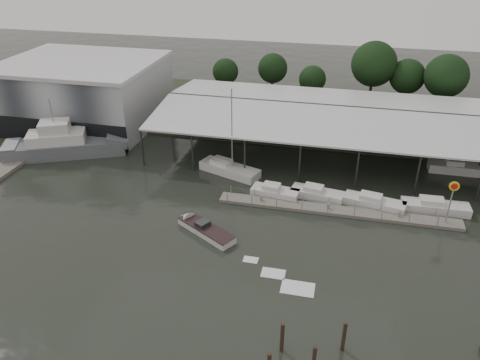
% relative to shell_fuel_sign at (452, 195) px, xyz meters
% --- Properties ---
extents(ground, '(200.00, 200.00, 0.00)m').
position_rel_shell_fuel_sign_xyz_m(ground, '(-27.00, -9.99, -3.93)').
color(ground, black).
rests_on(ground, ground).
extents(land_strip_far, '(140.00, 30.00, 0.30)m').
position_rel_shell_fuel_sign_xyz_m(land_strip_far, '(-27.00, 32.01, -3.83)').
color(land_strip_far, '#353B2C').
rests_on(land_strip_far, ground).
extents(land_strip_west, '(20.00, 40.00, 0.30)m').
position_rel_shell_fuel_sign_xyz_m(land_strip_west, '(-67.00, 20.01, -3.83)').
color(land_strip_west, '#353B2C').
rests_on(land_strip_west, ground).
extents(storage_warehouse, '(24.50, 20.50, 10.50)m').
position_rel_shell_fuel_sign_xyz_m(storage_warehouse, '(-55.00, 19.95, 1.36)').
color(storage_warehouse, '#ABB1B6').
rests_on(storage_warehouse, ground).
extents(covered_boat_shed, '(58.24, 24.00, 6.96)m').
position_rel_shell_fuel_sign_xyz_m(covered_boat_shed, '(-10.00, 18.01, 2.20)').
color(covered_boat_shed, silver).
rests_on(covered_boat_shed, ground).
extents(trawler_dock, '(3.00, 18.00, 0.50)m').
position_rel_shell_fuel_sign_xyz_m(trawler_dock, '(-57.00, 4.01, -3.68)').
color(trawler_dock, slate).
rests_on(trawler_dock, ground).
extents(floating_dock, '(28.00, 2.00, 1.40)m').
position_rel_shell_fuel_sign_xyz_m(floating_dock, '(-12.00, 0.01, -3.72)').
color(floating_dock, slate).
rests_on(floating_dock, ground).
extents(shell_fuel_sign, '(1.10, 0.18, 5.55)m').
position_rel_shell_fuel_sign_xyz_m(shell_fuel_sign, '(0.00, 0.00, 0.00)').
color(shell_fuel_sign, gray).
rests_on(shell_fuel_sign, ground).
extents(grey_trawler, '(17.89, 11.36, 8.84)m').
position_rel_shell_fuel_sign_xyz_m(grey_trawler, '(-51.38, 7.32, -2.35)').
color(grey_trawler, slate).
rests_on(grey_trawler, ground).
extents(white_sailboat, '(8.85, 5.39, 12.15)m').
position_rel_shell_fuel_sign_xyz_m(white_sailboat, '(-26.75, 6.74, -3.28)').
color(white_sailboat, silver).
rests_on(white_sailboat, ground).
extents(speedboat_underway, '(17.01, 11.02, 2.00)m').
position_rel_shell_fuel_sign_xyz_m(speedboat_underway, '(-26.23, -7.19, -3.53)').
color(speedboat_underway, silver).
rests_on(speedboat_underway, ground).
extents(moored_cruiser_0, '(6.07, 2.93, 1.70)m').
position_rel_shell_fuel_sign_xyz_m(moored_cruiser_0, '(-19.70, 2.02, -3.31)').
color(moored_cruiser_0, silver).
rests_on(moored_cruiser_0, ground).
extents(moored_cruiser_1, '(6.72, 3.26, 1.70)m').
position_rel_shell_fuel_sign_xyz_m(moored_cruiser_1, '(-14.59, 2.80, -3.31)').
color(moored_cruiser_1, silver).
rests_on(moored_cruiser_1, ground).
extents(moored_cruiser_2, '(7.46, 3.62, 1.70)m').
position_rel_shell_fuel_sign_xyz_m(moored_cruiser_2, '(-7.78, 2.21, -3.31)').
color(moored_cruiser_2, silver).
rests_on(moored_cruiser_2, ground).
extents(moored_cruiser_3, '(7.75, 2.43, 1.70)m').
position_rel_shell_fuel_sign_xyz_m(moored_cruiser_3, '(-0.83, 2.86, -3.31)').
color(moored_cruiser_3, silver).
rests_on(moored_cruiser_3, ground).
extents(horizon_tree_line, '(70.70, 10.94, 12.04)m').
position_rel_shell_fuel_sign_xyz_m(horizon_tree_line, '(-1.89, 38.02, 2.55)').
color(horizon_tree_line, black).
rests_on(horizon_tree_line, ground).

